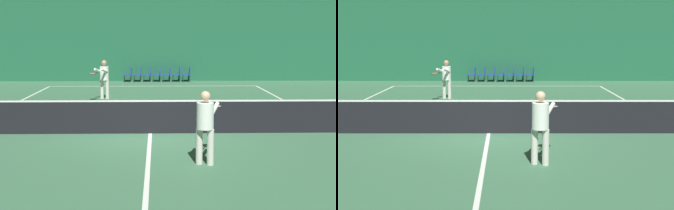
{
  "view_description": "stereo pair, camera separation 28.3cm",
  "coord_description": "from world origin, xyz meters",
  "views": [
    {
      "loc": [
        0.2,
        -12.87,
        2.79
      ],
      "look_at": [
        0.49,
        -0.66,
        0.91
      ],
      "focal_mm": 50.0,
      "sensor_mm": 36.0,
      "label": 1
    },
    {
      "loc": [
        0.49,
        -12.87,
        2.79
      ],
      "look_at": [
        0.49,
        -0.66,
        0.91
      ],
      "focal_mm": 50.0,
      "sensor_mm": 36.0,
      "label": 2
    }
  ],
  "objects": [
    {
      "name": "courtside_chair_1",
      "position": [
        -0.87,
        14.1,
        0.49
      ],
      "size": [
        0.44,
        0.44,
        0.84
      ],
      "rotation": [
        0.0,
        0.0,
        -1.57
      ],
      "color": "#2D2D2D",
      "rests_on": "ground"
    },
    {
      "name": "courtside_chair_0",
      "position": [
        -1.43,
        14.1,
        0.49
      ],
      "size": [
        0.44,
        0.44,
        0.84
      ],
      "rotation": [
        0.0,
        0.0,
        -1.57
      ],
      "color": "#2D2D2D",
      "rests_on": "ground"
    },
    {
      "name": "tennis_net",
      "position": [
        0.0,
        0.0,
        0.51
      ],
      "size": [
        12.0,
        0.1,
        1.07
      ],
      "color": "black",
      "rests_on": "ground"
    },
    {
      "name": "courtside_chair_2",
      "position": [
        -0.3,
        14.1,
        0.49
      ],
      "size": [
        0.44,
        0.44,
        0.84
      ],
      "rotation": [
        0.0,
        0.0,
        -1.57
      ],
      "color": "#2D2D2D",
      "rests_on": "ground"
    },
    {
      "name": "courtside_chair_6",
      "position": [
        1.96,
        14.1,
        0.49
      ],
      "size": [
        0.44,
        0.44,
        0.84
      ],
      "rotation": [
        0.0,
        0.0,
        -1.57
      ],
      "color": "#2D2D2D",
      "rests_on": "ground"
    },
    {
      "name": "courtside_chair_5",
      "position": [
        1.4,
        14.1,
        0.49
      ],
      "size": [
        0.44,
        0.44,
        0.84
      ],
      "rotation": [
        0.0,
        0.0,
        -1.57
      ],
      "color": "#2D2D2D",
      "rests_on": "ground"
    },
    {
      "name": "courtside_chair_3",
      "position": [
        0.26,
        14.1,
        0.49
      ],
      "size": [
        0.44,
        0.44,
        0.84
      ],
      "rotation": [
        0.0,
        0.0,
        -1.57
      ],
      "color": "#2D2D2D",
      "rests_on": "ground"
    },
    {
      "name": "courtside_chair_4",
      "position": [
        0.83,
        14.1,
        0.49
      ],
      "size": [
        0.44,
        0.44,
        0.84
      ],
      "rotation": [
        0.0,
        0.0,
        -1.57
      ],
      "color": "#2D2D2D",
      "rests_on": "ground"
    },
    {
      "name": "court_line_baseline_far",
      "position": [
        0.0,
        11.9,
        0.0
      ],
      "size": [
        11.0,
        0.1,
        0.0
      ],
      "color": "silver",
      "rests_on": "ground"
    },
    {
      "name": "court_line_centre",
      "position": [
        0.0,
        0.0,
        0.0
      ],
      "size": [
        0.1,
        12.8,
        0.0
      ],
      "color": "silver",
      "rests_on": "ground"
    },
    {
      "name": "player_far",
      "position": [
        -2.07,
        7.03,
        0.96
      ],
      "size": [
        0.83,
        1.38,
        1.65
      ],
      "rotation": [
        0.0,
        0.0,
        -1.96
      ],
      "color": "beige",
      "rests_on": "ground"
    },
    {
      "name": "backdrop_curtain",
      "position": [
        0.0,
        14.65,
        2.43
      ],
      "size": [
        23.0,
        0.12,
        4.85
      ],
      "color": "#1E5B3D",
      "rests_on": "ground"
    },
    {
      "name": "player_near",
      "position": [
        1.23,
        -3.12,
        0.93
      ],
      "size": [
        0.77,
        1.35,
        1.59
      ],
      "rotation": [
        0.0,
        0.0,
        1.22
      ],
      "color": "beige",
      "rests_on": "ground"
    },
    {
      "name": "ground_plane",
      "position": [
        0.0,
        0.0,
        0.0
      ],
      "size": [
        60.0,
        60.0,
        0.0
      ],
      "primitive_type": "plane",
      "color": "#386647"
    },
    {
      "name": "court_line_service_far",
      "position": [
        0.0,
        6.4,
        0.0
      ],
      "size": [
        8.25,
        0.1,
        0.0
      ],
      "color": "silver",
      "rests_on": "ground"
    }
  ]
}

